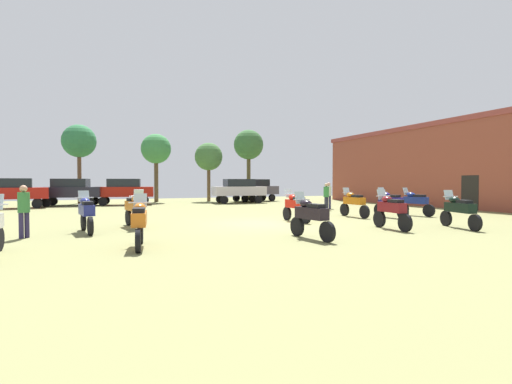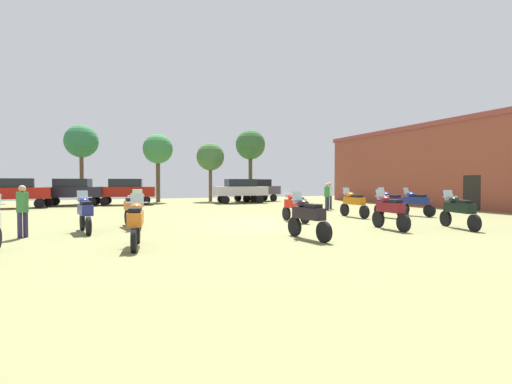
{
  "view_description": "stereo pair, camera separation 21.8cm",
  "coord_description": "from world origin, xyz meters",
  "px_view_note": "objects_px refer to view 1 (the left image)",
  "views": [
    {
      "loc": [
        -6.46,
        -14.62,
        1.79
      ],
      "look_at": [
        1.39,
        4.12,
        1.24
      ],
      "focal_mm": 26.39,
      "sensor_mm": 36.0,
      "label": 1
    },
    {
      "loc": [
        -6.26,
        -14.7,
        1.79
      ],
      "look_at": [
        1.39,
        4.12,
        1.24
      ],
      "focal_mm": 26.39,
      "sensor_mm": 36.0,
      "label": 2
    }
  ],
  "objects_px": {
    "motorcycle_11": "(134,209)",
    "tree_1": "(79,142)",
    "motorcycle_4": "(139,221)",
    "car_3": "(71,190)",
    "person_2": "(24,207)",
    "person_3": "(326,194)",
    "tree_3": "(209,157)",
    "motorcycle_2": "(415,202)",
    "car_5": "(124,190)",
    "car_1": "(254,188)",
    "person_1": "(329,193)",
    "brick_building": "(450,166)",
    "motorcycle_1": "(311,216)",
    "motorcycle_7": "(296,206)",
    "tree_2": "(249,145)",
    "motorcycle_12": "(354,203)",
    "motorcycle_10": "(86,212)",
    "tree_5": "(156,150)",
    "motorcycle_3": "(391,210)",
    "car_4": "(12,191)",
    "motorcycle_9": "(459,210)",
    "motorcycle_13": "(390,203)"
  },
  "relations": [
    {
      "from": "motorcycle_2",
      "to": "tree_5",
      "type": "height_order",
      "value": "tree_5"
    },
    {
      "from": "motorcycle_2",
      "to": "car_1",
      "type": "xyz_separation_m",
      "value": [
        -2.27,
        16.54,
        0.45
      ]
    },
    {
      "from": "motorcycle_11",
      "to": "tree_3",
      "type": "height_order",
      "value": "tree_3"
    },
    {
      "from": "motorcycle_1",
      "to": "motorcycle_3",
      "type": "relative_size",
      "value": 1.01
    },
    {
      "from": "brick_building",
      "to": "motorcycle_10",
      "type": "xyz_separation_m",
      "value": [
        -24.86,
        -6.28,
        -2.28
      ]
    },
    {
      "from": "motorcycle_4",
      "to": "motorcycle_11",
      "type": "distance_m",
      "value": 4.75
    },
    {
      "from": "tree_2",
      "to": "tree_3",
      "type": "distance_m",
      "value": 4.56
    },
    {
      "from": "motorcycle_4",
      "to": "tree_5",
      "type": "xyz_separation_m",
      "value": [
        3.67,
        23.37,
        3.89
      ]
    },
    {
      "from": "car_5",
      "to": "tree_3",
      "type": "relative_size",
      "value": 0.85
    },
    {
      "from": "person_3",
      "to": "car_1",
      "type": "bearing_deg",
      "value": 64.3
    },
    {
      "from": "motorcycle_7",
      "to": "motorcycle_10",
      "type": "bearing_deg",
      "value": -179.7
    },
    {
      "from": "person_2",
      "to": "tree_5",
      "type": "height_order",
      "value": "tree_5"
    },
    {
      "from": "person_1",
      "to": "person_2",
      "type": "bearing_deg",
      "value": 73.82
    },
    {
      "from": "motorcycle_3",
      "to": "car_4",
      "type": "height_order",
      "value": "car_4"
    },
    {
      "from": "brick_building",
      "to": "motorcycle_11",
      "type": "bearing_deg",
      "value": -167.09
    },
    {
      "from": "motorcycle_9",
      "to": "car_1",
      "type": "relative_size",
      "value": 0.48
    },
    {
      "from": "car_3",
      "to": "person_2",
      "type": "bearing_deg",
      "value": -169.79
    },
    {
      "from": "motorcycle_1",
      "to": "car_3",
      "type": "relative_size",
      "value": 0.47
    },
    {
      "from": "motorcycle_11",
      "to": "car_3",
      "type": "bearing_deg",
      "value": -88.75
    },
    {
      "from": "motorcycle_7",
      "to": "motorcycle_12",
      "type": "distance_m",
      "value": 3.86
    },
    {
      "from": "person_3",
      "to": "tree_1",
      "type": "relative_size",
      "value": 0.26
    },
    {
      "from": "brick_building",
      "to": "motorcycle_7",
      "type": "relative_size",
      "value": 10.05
    },
    {
      "from": "motorcycle_1",
      "to": "tree_3",
      "type": "xyz_separation_m",
      "value": [
        3.22,
        23.26,
        3.31
      ]
    },
    {
      "from": "motorcycle_11",
      "to": "person_3",
      "type": "height_order",
      "value": "person_3"
    },
    {
      "from": "motorcycle_10",
      "to": "motorcycle_7",
      "type": "bearing_deg",
      "value": -7.12
    },
    {
      "from": "brick_building",
      "to": "motorcycle_10",
      "type": "bearing_deg",
      "value": -165.82
    },
    {
      "from": "brick_building",
      "to": "tree_2",
      "type": "bearing_deg",
      "value": 128.63
    },
    {
      "from": "person_3",
      "to": "tree_3",
      "type": "xyz_separation_m",
      "value": [
        -3.96,
        13.19,
        3.04
      ]
    },
    {
      "from": "motorcycle_7",
      "to": "person_2",
      "type": "relative_size",
      "value": 1.34
    },
    {
      "from": "motorcycle_3",
      "to": "car_4",
      "type": "bearing_deg",
      "value": 134.79
    },
    {
      "from": "motorcycle_1",
      "to": "person_1",
      "type": "distance_m",
      "value": 13.56
    },
    {
      "from": "brick_building",
      "to": "tree_2",
      "type": "height_order",
      "value": "tree_2"
    },
    {
      "from": "car_1",
      "to": "car_5",
      "type": "xyz_separation_m",
      "value": [
        -11.17,
        -0.93,
        0.0
      ]
    },
    {
      "from": "car_5",
      "to": "person_3",
      "type": "xyz_separation_m",
      "value": [
        11.42,
        -10.36,
        -0.19
      ]
    },
    {
      "from": "motorcycle_2",
      "to": "car_1",
      "type": "relative_size",
      "value": 0.46
    },
    {
      "from": "brick_building",
      "to": "motorcycle_1",
      "type": "bearing_deg",
      "value": -150.28
    },
    {
      "from": "motorcycle_13",
      "to": "car_5",
      "type": "distance_m",
      "value": 19.64
    },
    {
      "from": "motorcycle_4",
      "to": "motorcycle_9",
      "type": "distance_m",
      "value": 11.62
    },
    {
      "from": "motorcycle_11",
      "to": "tree_3",
      "type": "distance_m",
      "value": 20.04
    },
    {
      "from": "car_3",
      "to": "motorcycle_2",
      "type": "bearing_deg",
      "value": -121.77
    },
    {
      "from": "motorcycle_11",
      "to": "tree_1",
      "type": "relative_size",
      "value": 0.35
    },
    {
      "from": "person_1",
      "to": "tree_2",
      "type": "distance_m",
      "value": 13.89
    },
    {
      "from": "person_1",
      "to": "tree_2",
      "type": "xyz_separation_m",
      "value": [
        -0.46,
        13.2,
        4.31
      ]
    },
    {
      "from": "motorcycle_7",
      "to": "car_3",
      "type": "relative_size",
      "value": 0.49
    },
    {
      "from": "motorcycle_3",
      "to": "car_5",
      "type": "xyz_separation_m",
      "value": [
        -8.22,
        19.55,
        0.45
      ]
    },
    {
      "from": "motorcycle_10",
      "to": "motorcycle_11",
      "type": "distance_m",
      "value": 1.91
    },
    {
      "from": "car_1",
      "to": "car_3",
      "type": "height_order",
      "value": "same"
    },
    {
      "from": "person_2",
      "to": "motorcycle_12",
      "type": "bearing_deg",
      "value": 153.51
    },
    {
      "from": "brick_building",
      "to": "person_1",
      "type": "height_order",
      "value": "brick_building"
    },
    {
      "from": "person_3",
      "to": "motorcycle_3",
      "type": "bearing_deg",
      "value": -136.15
    }
  ]
}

